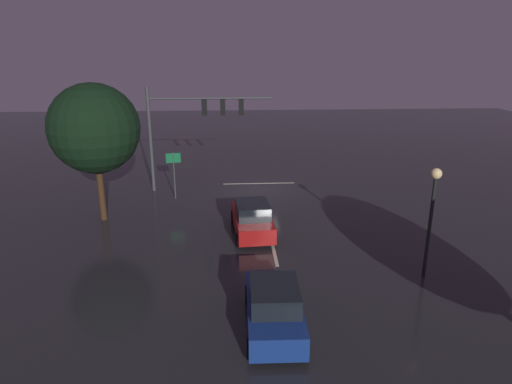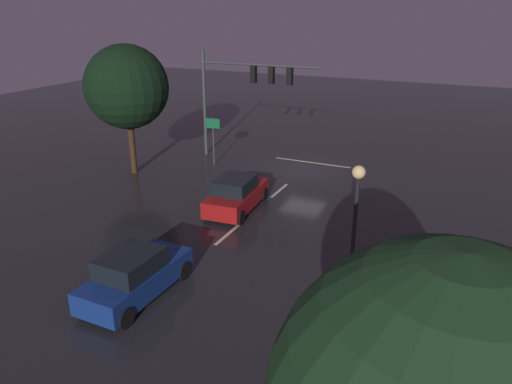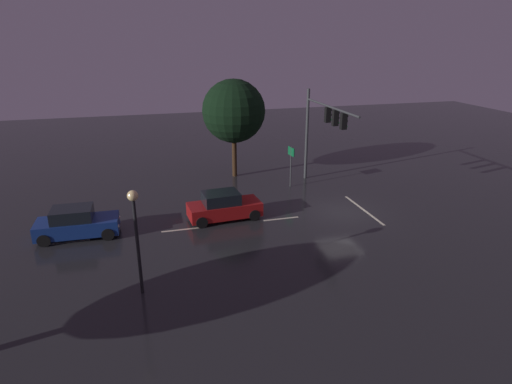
% 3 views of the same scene
% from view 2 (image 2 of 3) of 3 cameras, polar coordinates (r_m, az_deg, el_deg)
% --- Properties ---
extents(ground_plane, '(80.00, 80.00, 0.00)m').
position_cam_2_polar(ground_plane, '(29.97, 5.68, 2.65)').
color(ground_plane, '#232326').
extents(traffic_signal_assembly, '(7.96, 0.47, 6.81)m').
position_cam_2_polar(traffic_signal_assembly, '(30.75, -1.45, 12.47)').
color(traffic_signal_assembly, '#383A3D').
rests_on(traffic_signal_assembly, ground_plane).
extents(lane_dash_far, '(0.16, 2.20, 0.01)m').
position_cam_2_polar(lane_dash_far, '(26.44, 2.76, 0.19)').
color(lane_dash_far, beige).
rests_on(lane_dash_far, ground_plane).
extents(lane_dash_mid, '(0.16, 2.20, 0.01)m').
position_cam_2_polar(lane_dash_mid, '(21.45, -3.38, -5.00)').
color(lane_dash_mid, beige).
rests_on(lane_dash_mid, ground_plane).
extents(lane_dash_near, '(0.16, 2.20, 0.01)m').
position_cam_2_polar(lane_dash_near, '(17.12, -13.13, -12.91)').
color(lane_dash_near, beige).
rests_on(lane_dash_near, ground_plane).
extents(stop_bar, '(5.00, 0.16, 0.01)m').
position_cam_2_polar(stop_bar, '(31.33, 6.62, 3.45)').
color(stop_bar, beige).
rests_on(stop_bar, ground_plane).
extents(car_approaching, '(2.19, 4.48, 1.70)m').
position_cam_2_polar(car_approaching, '(23.69, -2.31, -0.29)').
color(car_approaching, maroon).
rests_on(car_approaching, ground_plane).
extents(car_distant, '(1.98, 4.40, 1.70)m').
position_cam_2_polar(car_distant, '(17.33, -14.01, -9.46)').
color(car_distant, navy).
rests_on(car_distant, ground_plane).
extents(street_lamp_left_kerb, '(0.44, 0.44, 4.68)m').
position_cam_2_polar(street_lamp_left_kerb, '(16.18, 11.64, -1.58)').
color(street_lamp_left_kerb, black).
rests_on(street_lamp_left_kerb, ground_plane).
extents(route_sign, '(0.90, 0.18, 2.99)m').
position_cam_2_polar(route_sign, '(30.28, -5.04, 7.11)').
color(route_sign, '#383A3D').
rests_on(route_sign, ground_plane).
extents(tree_right_near, '(4.75, 4.75, 7.47)m').
position_cam_2_polar(tree_right_near, '(29.01, -14.91, 11.79)').
color(tree_right_near, '#382314').
rests_on(tree_right_near, ground_plane).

